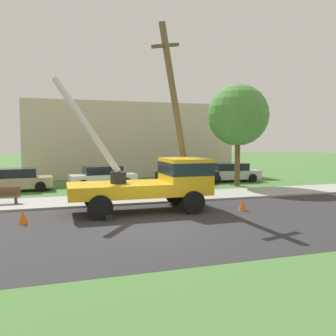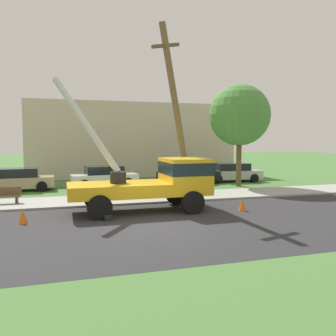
{
  "view_description": "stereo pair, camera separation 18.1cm",
  "coord_description": "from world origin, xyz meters",
  "px_view_note": "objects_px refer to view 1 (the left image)",
  "views": [
    {
      "loc": [
        -3.46,
        -12.41,
        3.18
      ],
      "look_at": [
        1.43,
        3.17,
        1.89
      ],
      "focal_mm": 37.7,
      "sensor_mm": 36.0,
      "label": 1
    },
    {
      "loc": [
        -3.28,
        -12.47,
        3.18
      ],
      "look_at": [
        1.43,
        3.17,
        1.89
      ],
      "focal_mm": 37.7,
      "sensor_mm": 36.0,
      "label": 2
    }
  ],
  "objects_px": {
    "traffic_cone_ahead": "(242,204)",
    "roadside_tree_far": "(238,115)",
    "leaning_utility_pole": "(176,113)",
    "parked_sedan_tan": "(15,180)",
    "utility_truck": "(158,179)",
    "traffic_cone_behind": "(23,217)",
    "park_bench": "(3,196)",
    "parked_sedan_black": "(187,174)",
    "parked_sedan_silver": "(230,172)",
    "parked_sedan_white": "(103,176)"
  },
  "relations": [
    {
      "from": "parked_sedan_tan",
      "to": "traffic_cone_ahead",
      "type": "bearing_deg",
      "value": -42.78
    },
    {
      "from": "leaning_utility_pole",
      "to": "parked_sedan_black",
      "type": "xyz_separation_m",
      "value": [
        3.32,
        7.31,
        -3.82
      ]
    },
    {
      "from": "traffic_cone_ahead",
      "to": "parked_sedan_black",
      "type": "height_order",
      "value": "parked_sedan_black"
    },
    {
      "from": "parked_sedan_tan",
      "to": "utility_truck",
      "type": "bearing_deg",
      "value": -51.0
    },
    {
      "from": "parked_sedan_tan",
      "to": "roadside_tree_far",
      "type": "distance_m",
      "value": 15.12
    },
    {
      "from": "parked_sedan_silver",
      "to": "traffic_cone_behind",
      "type": "bearing_deg",
      "value": -144.0
    },
    {
      "from": "traffic_cone_ahead",
      "to": "roadside_tree_far",
      "type": "height_order",
      "value": "roadside_tree_far"
    },
    {
      "from": "traffic_cone_ahead",
      "to": "traffic_cone_behind",
      "type": "bearing_deg",
      "value": 178.67
    },
    {
      "from": "parked_sedan_black",
      "to": "parked_sedan_silver",
      "type": "relative_size",
      "value": 1.0
    },
    {
      "from": "leaning_utility_pole",
      "to": "utility_truck",
      "type": "bearing_deg",
      "value": -131.55
    },
    {
      "from": "traffic_cone_behind",
      "to": "parked_sedan_tan",
      "type": "relative_size",
      "value": 0.12
    },
    {
      "from": "utility_truck",
      "to": "parked_sedan_black",
      "type": "xyz_separation_m",
      "value": [
        4.76,
        8.94,
        -0.7
      ]
    },
    {
      "from": "parked_sedan_white",
      "to": "parked_sedan_silver",
      "type": "height_order",
      "value": "same"
    },
    {
      "from": "leaning_utility_pole",
      "to": "traffic_cone_behind",
      "type": "distance_m",
      "value": 8.64
    },
    {
      "from": "traffic_cone_ahead",
      "to": "parked_sedan_silver",
      "type": "distance_m",
      "value": 11.4
    },
    {
      "from": "utility_truck",
      "to": "park_bench",
      "type": "bearing_deg",
      "value": 154.7
    },
    {
      "from": "park_bench",
      "to": "traffic_cone_ahead",
      "type": "bearing_deg",
      "value": -23.12
    },
    {
      "from": "leaning_utility_pole",
      "to": "parked_sedan_white",
      "type": "distance_m",
      "value": 8.66
    },
    {
      "from": "utility_truck",
      "to": "traffic_cone_ahead",
      "type": "relative_size",
      "value": 12.07
    },
    {
      "from": "traffic_cone_behind",
      "to": "park_bench",
      "type": "xyz_separation_m",
      "value": [
        -1.28,
        4.28,
        0.18
      ]
    },
    {
      "from": "traffic_cone_ahead",
      "to": "parked_sedan_tan",
      "type": "distance_m",
      "value": 14.29
    },
    {
      "from": "traffic_cone_ahead",
      "to": "roadside_tree_far",
      "type": "distance_m",
      "value": 9.82
    },
    {
      "from": "park_bench",
      "to": "roadside_tree_far",
      "type": "relative_size",
      "value": 0.23
    },
    {
      "from": "traffic_cone_ahead",
      "to": "parked_sedan_silver",
      "type": "xyz_separation_m",
      "value": [
        4.73,
        10.36,
        0.43
      ]
    },
    {
      "from": "leaning_utility_pole",
      "to": "traffic_cone_ahead",
      "type": "xyz_separation_m",
      "value": [
        2.19,
        -2.86,
        -4.25
      ]
    },
    {
      "from": "traffic_cone_ahead",
      "to": "roadside_tree_far",
      "type": "xyz_separation_m",
      "value": [
        3.92,
        7.75,
        4.59
      ]
    },
    {
      "from": "utility_truck",
      "to": "leaning_utility_pole",
      "type": "height_order",
      "value": "leaning_utility_pole"
    },
    {
      "from": "parked_sedan_silver",
      "to": "utility_truck",
      "type": "bearing_deg",
      "value": -132.5
    },
    {
      "from": "parked_sedan_black",
      "to": "parked_sedan_silver",
      "type": "bearing_deg",
      "value": 2.91
    },
    {
      "from": "traffic_cone_behind",
      "to": "leaning_utility_pole",
      "type": "bearing_deg",
      "value": 20.61
    },
    {
      "from": "parked_sedan_tan",
      "to": "parked_sedan_black",
      "type": "bearing_deg",
      "value": 2.36
    },
    {
      "from": "leaning_utility_pole",
      "to": "roadside_tree_far",
      "type": "bearing_deg",
      "value": 38.65
    },
    {
      "from": "parked_sedan_tan",
      "to": "parked_sedan_black",
      "type": "height_order",
      "value": "same"
    },
    {
      "from": "parked_sedan_white",
      "to": "parked_sedan_silver",
      "type": "relative_size",
      "value": 1.01
    },
    {
      "from": "roadside_tree_far",
      "to": "traffic_cone_behind",
      "type": "bearing_deg",
      "value": -150.2
    },
    {
      "from": "parked_sedan_black",
      "to": "traffic_cone_ahead",
      "type": "bearing_deg",
      "value": -96.36
    },
    {
      "from": "parked_sedan_tan",
      "to": "parked_sedan_white",
      "type": "relative_size",
      "value": 0.99
    },
    {
      "from": "utility_truck",
      "to": "parked_sedan_black",
      "type": "distance_m",
      "value": 10.15
    },
    {
      "from": "leaning_utility_pole",
      "to": "parked_sedan_tan",
      "type": "height_order",
      "value": "leaning_utility_pole"
    },
    {
      "from": "park_bench",
      "to": "roadside_tree_far",
      "type": "height_order",
      "value": "roadside_tree_far"
    },
    {
      "from": "utility_truck",
      "to": "traffic_cone_behind",
      "type": "distance_m",
      "value": 5.8
    },
    {
      "from": "leaning_utility_pole",
      "to": "parked_sedan_black",
      "type": "height_order",
      "value": "leaning_utility_pole"
    },
    {
      "from": "traffic_cone_behind",
      "to": "parked_sedan_white",
      "type": "bearing_deg",
      "value": 66.95
    },
    {
      "from": "leaning_utility_pole",
      "to": "traffic_cone_behind",
      "type": "xyz_separation_m",
      "value": [
        -7.04,
        -2.65,
        -4.25
      ]
    },
    {
      "from": "roadside_tree_far",
      "to": "park_bench",
      "type": "bearing_deg",
      "value": -167.28
    },
    {
      "from": "traffic_cone_ahead",
      "to": "parked_sedan_tan",
      "type": "relative_size",
      "value": 0.12
    },
    {
      "from": "traffic_cone_behind",
      "to": "parked_sedan_tan",
      "type": "bearing_deg",
      "value": 97.52
    },
    {
      "from": "traffic_cone_behind",
      "to": "roadside_tree_far",
      "type": "xyz_separation_m",
      "value": [
        13.15,
        7.53,
        4.59
      ]
    },
    {
      "from": "parked_sedan_white",
      "to": "parked_sedan_silver",
      "type": "bearing_deg",
      "value": 1.48
    },
    {
      "from": "parked_sedan_silver",
      "to": "roadside_tree_far",
      "type": "relative_size",
      "value": 0.65
    }
  ]
}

